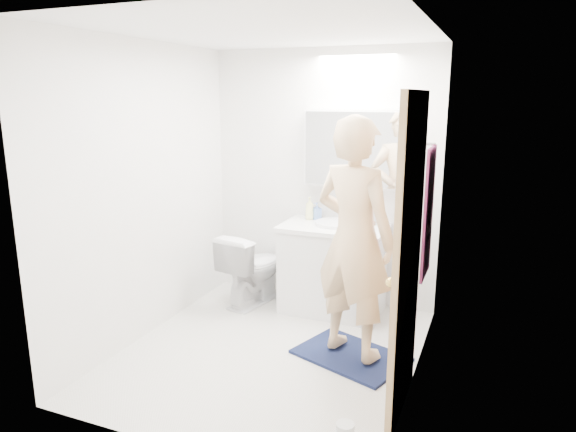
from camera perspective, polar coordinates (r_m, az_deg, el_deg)
The scene contains 23 objects.
floor at distance 4.21m, azimuth -1.98°, elevation -14.72°, with size 2.50×2.50×0.00m, color silver.
ceiling at distance 3.75m, azimuth -2.29°, elevation 19.73°, with size 2.50×2.50×0.00m, color white.
wall_back at distance 4.95m, azimuth 3.87°, elevation 4.17°, with size 2.50×2.50×0.00m, color white.
wall_front at distance 2.75m, azimuth -12.96°, elevation -3.43°, with size 2.50×2.50×0.00m, color white.
wall_left at distance 4.37m, azimuth -15.40°, elevation 2.53°, with size 2.50×2.50×0.00m, color white.
wall_right at distance 3.51m, azimuth 14.48°, elevation 0.05°, with size 2.50×2.50×0.00m, color white.
vanity_cabinet at distance 4.82m, azimuth 4.96°, elevation -6.02°, with size 0.90×0.55×0.78m, color silver.
countertop at distance 4.71m, azimuth 5.06°, elevation -1.30°, with size 0.95×0.58×0.04m, color white.
sink_basin at distance 4.72m, azimuth 5.17°, elevation -0.81°, with size 0.36×0.36×0.03m, color silver.
faucet at distance 4.89m, azimuth 5.85°, elevation 0.43°, with size 0.02×0.02×0.16m, color silver.
medicine_cabinet at distance 4.76m, azimuth 7.09°, elevation 7.38°, with size 0.88×0.14×0.70m, color white.
mirror_panel at distance 4.68m, azimuth 6.84°, elevation 7.30°, with size 0.84×0.01×0.66m, color silver.
toilet at distance 5.00m, azimuth -3.94°, elevation -5.73°, with size 0.39×0.69×0.71m, color white.
bath_rug at distance 4.16m, azimuth 6.92°, elevation -15.01°, with size 0.80×0.55×0.02m, color #121B3A.
person at distance 3.81m, azimuth 7.30°, elevation -2.52°, with size 0.66×0.43×1.80m, color #DAB383.
door at distance 3.23m, azimuth 13.04°, elevation -4.68°, with size 0.04×0.80×2.00m, color tan.
door_knob at distance 2.97m, azimuth 11.25°, elevation -7.19°, with size 0.06×0.06×0.06m, color gold.
towel at distance 4.06m, azimuth 15.20°, elevation 0.33°, with size 0.02×0.42×1.00m, color #18123B.
towel_hook at distance 3.99m, azimuth 15.46°, elevation 7.65°, with size 0.02×0.02×0.07m, color silver.
soap_bottle_a at distance 4.90m, azimuth 2.40°, elevation 0.86°, with size 0.08×0.08×0.21m, color #E8E896.
soap_bottle_b at distance 4.92m, azimuth 3.18°, elevation 0.57°, with size 0.07×0.07×0.16m, color #5E85CB.
toothbrush_cup at distance 4.77m, azimuth 8.82°, elevation -0.45°, with size 0.09×0.09×0.08m, color #414EC4.
toilet_paper_roll at distance 3.30m, azimuth 6.30°, elevation -22.50°, with size 0.11×0.11×0.10m, color silver.
Camera 1 is at (1.54, -3.39, 1.97)m, focal length 32.28 mm.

